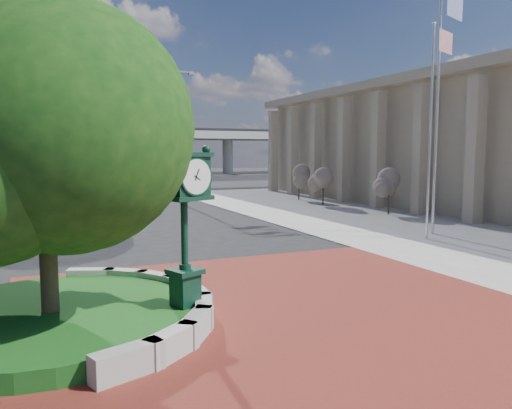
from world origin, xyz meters
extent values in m
plane|color=black|center=(0.00, 0.00, 0.00)|extent=(200.00, 200.00, 0.00)
cube|color=maroon|center=(0.00, -1.00, 0.02)|extent=(12.00, 12.00, 0.04)
cube|color=#9E9B93|center=(16.00, 10.00, 0.02)|extent=(20.00, 50.00, 0.04)
cube|color=#9E9B93|center=(-3.91, -3.01, 0.27)|extent=(1.29, 0.76, 0.54)
cube|color=#9E9B93|center=(-3.05, -2.54, 0.27)|extent=(1.20, 1.04, 0.54)
cube|color=#9E9B93|center=(-2.38, -1.84, 0.27)|extent=(1.00, 1.22, 0.54)
cube|color=#9E9B93|center=(-1.95, -0.96, 0.27)|extent=(0.71, 1.30, 0.54)
cube|color=#9E9B93|center=(-1.80, 0.00, 0.27)|extent=(0.35, 1.25, 0.54)
cube|color=#9E9B93|center=(-1.95, 0.96, 0.27)|extent=(0.71, 1.30, 0.54)
cube|color=#9E9B93|center=(-2.38, 1.84, 0.27)|extent=(1.00, 1.22, 0.54)
cube|color=#9E9B93|center=(-3.05, 2.54, 0.27)|extent=(1.20, 1.04, 0.54)
cube|color=#9E9B93|center=(-3.91, 3.01, 0.27)|extent=(1.29, 0.76, 0.54)
cylinder|color=#154A15|center=(-5.00, 0.00, 0.20)|extent=(6.10, 6.10, 0.40)
cube|color=black|center=(16.80, 12.00, 4.00)|extent=(0.30, 40.00, 5.50)
cube|color=#9E9B93|center=(0.00, 70.00, 6.50)|extent=(90.00, 12.00, 1.20)
cube|color=black|center=(0.00, 70.00, 7.30)|extent=(90.00, 12.00, 0.40)
cylinder|color=#9E9B93|center=(5.00, 70.00, 3.00)|extent=(1.80, 1.80, 6.00)
cylinder|color=#9E9B93|center=(25.00, 70.00, 3.00)|extent=(1.80, 1.80, 6.00)
cylinder|color=#38281C|center=(-5.00, 0.00, 1.08)|extent=(0.36, 0.36, 2.17)
sphere|color=#10360E|center=(-5.00, 0.00, 3.73)|extent=(5.20, 5.20, 5.20)
cylinder|color=#38281C|center=(-4.00, 18.00, 0.96)|extent=(0.36, 0.36, 1.92)
sphere|color=#10360E|center=(-4.00, 18.00, 3.25)|extent=(4.40, 4.40, 4.40)
cube|color=black|center=(-2.30, -0.79, 0.07)|extent=(0.94, 0.94, 0.14)
cube|color=black|center=(-2.30, -0.79, 0.63)|extent=(0.65, 0.65, 1.00)
cube|color=black|center=(-2.30, -0.79, 1.16)|extent=(0.82, 0.82, 0.11)
cylinder|color=black|center=(-2.30, -0.79, 1.98)|extent=(0.15, 0.15, 1.54)
cube|color=black|center=(-2.30, -0.79, 3.21)|extent=(1.06, 1.06, 0.82)
cylinder|color=white|center=(-2.15, -1.18, 3.21)|extent=(0.69, 0.32, 0.72)
cylinder|color=white|center=(-2.46, -0.39, 3.21)|extent=(0.69, 0.32, 0.72)
cylinder|color=white|center=(-2.70, -0.95, 3.21)|extent=(0.32, 0.69, 0.72)
cylinder|color=white|center=(-1.91, -0.63, 3.21)|extent=(0.32, 0.69, 0.72)
sphere|color=black|center=(-2.30, -0.79, 3.78)|extent=(0.40, 0.40, 0.40)
cone|color=black|center=(-2.30, -0.79, 4.08)|extent=(0.16, 0.16, 0.45)
imported|color=#621A0E|center=(3.16, 37.70, 0.73)|extent=(2.29, 4.49, 1.47)
cylinder|color=silver|center=(10.00, 5.31, 4.46)|extent=(0.11, 0.11, 8.91)
sphere|color=silver|center=(10.00, 5.31, 8.95)|extent=(0.16, 0.16, 0.16)
plane|color=red|center=(10.67, 5.31, 8.29)|extent=(1.23, 0.53, 1.34)
cylinder|color=silver|center=(11.22, 6.26, 5.45)|extent=(0.13, 0.13, 10.90)
plane|color=navy|center=(12.04, 6.26, 10.14)|extent=(1.51, 0.62, 1.63)
cylinder|color=slate|center=(4.51, 27.93, 5.01)|extent=(0.18, 0.18, 10.03)
cube|color=slate|center=(5.51, 27.98, 10.03)|extent=(2.01, 0.26, 0.13)
cube|color=slate|center=(6.40, 28.02, 9.92)|extent=(0.57, 0.30, 0.17)
cylinder|color=slate|center=(-3.12, 43.85, 4.22)|extent=(0.15, 0.15, 8.44)
cube|color=slate|center=(-2.33, 43.54, 8.44)|extent=(1.62, 0.76, 0.11)
cube|color=slate|center=(-1.64, 43.26, 8.35)|extent=(0.52, 0.39, 0.14)
cylinder|color=#38281C|center=(13.92, 12.78, 0.60)|extent=(0.10, 0.10, 1.20)
sphere|color=#AC5687|center=(13.92, 12.78, 1.60)|extent=(1.20, 1.20, 1.20)
cylinder|color=#38281C|center=(13.16, 19.00, 0.60)|extent=(0.10, 0.10, 1.20)
sphere|color=#AC5687|center=(13.16, 19.00, 1.60)|extent=(1.20, 1.20, 1.20)
cylinder|color=#38281C|center=(13.42, 23.01, 0.60)|extent=(0.10, 0.10, 1.20)
sphere|color=#AC5687|center=(13.42, 23.01, 1.60)|extent=(1.20, 1.20, 1.20)
camera|label=1|loc=(-5.12, -11.06, 3.71)|focal=35.00mm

